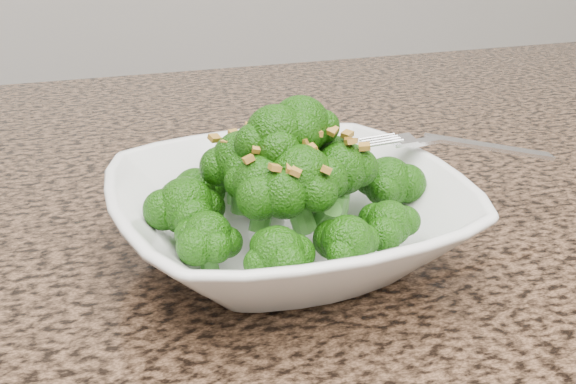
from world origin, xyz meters
name	(u,v)px	position (x,y,z in m)	size (l,w,h in m)	color
granite_counter	(130,264)	(0.00, 0.30, 0.89)	(1.64, 1.04, 0.03)	brown
bowl	(288,219)	(0.11, 0.25, 0.93)	(0.24, 0.24, 0.06)	white
broccoli_pile	(288,128)	(0.11, 0.25, 1.00)	(0.21, 0.21, 0.07)	#1B580A
garlic_topping	(288,68)	(0.11, 0.25, 1.04)	(0.13, 0.13, 0.01)	#BA852D
fork	(430,141)	(0.23, 0.27, 0.97)	(0.18, 0.03, 0.01)	silver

